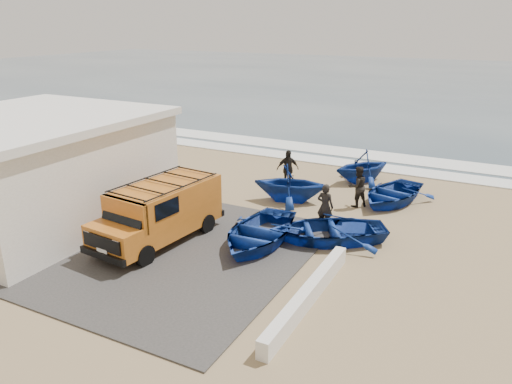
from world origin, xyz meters
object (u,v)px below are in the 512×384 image
at_px(fisherman_front, 325,207).
at_px(parapet, 308,295).
at_px(building, 31,168).
at_px(fisherman_middle, 358,187).
at_px(van, 160,210).
at_px(fisherman_back, 288,169).
at_px(boat_near_left, 258,232).
at_px(boat_near_right, 327,230).
at_px(boat_mid_right, 392,193).
at_px(boat_far_left, 362,166).
at_px(boat_mid_left, 290,183).

bearing_deg(fisherman_front, parapet, 109.15).
bearing_deg(building, fisherman_middle, 33.32).
bearing_deg(van, fisherman_back, 84.13).
bearing_deg(parapet, boat_near_left, 136.65).
distance_m(parapet, van, 6.76).
bearing_deg(parapet, building, 175.42).
height_order(fisherman_front, fisherman_back, fisherman_back).
distance_m(van, fisherman_middle, 8.79).
height_order(boat_near_right, boat_mid_right, boat_near_right).
bearing_deg(parapet, van, 166.28).
distance_m(boat_near_left, fisherman_back, 6.77).
bearing_deg(fisherman_front, building, 26.04).
bearing_deg(boat_near_right, building, -104.20).
bearing_deg(boat_near_left, van, -160.77).
bearing_deg(boat_mid_right, boat_far_left, 144.60).
distance_m(fisherman_front, fisherman_back, 5.27).
relative_size(boat_mid_left, fisherman_back, 1.73).
distance_m(building, boat_mid_left, 10.95).
bearing_deg(van, fisherman_middle, 57.61).
height_order(boat_mid_left, boat_mid_right, boat_mid_left).
height_order(parapet, van, van).
xyz_separation_m(boat_far_left, fisherman_front, (0.41, -6.62, 0.10)).
distance_m(boat_far_left, fisherman_front, 6.64).
xyz_separation_m(boat_near_right, boat_far_left, (-0.91, 7.68, 0.38)).
relative_size(parapet, fisherman_middle, 3.26).
xyz_separation_m(parapet, boat_near_right, (-0.99, 4.41, 0.17)).
relative_size(parapet, boat_near_left, 1.33).
xyz_separation_m(boat_mid_left, fisherman_back, (-0.91, 1.76, 0.08)).
distance_m(building, boat_far_left, 15.40).
xyz_separation_m(parapet, boat_far_left, (-1.90, 12.09, 0.56)).
xyz_separation_m(parapet, fisherman_back, (-4.88, 9.50, 0.67)).
relative_size(van, boat_near_right, 1.26).
xyz_separation_m(fisherman_middle, fisherman_back, (-3.80, 0.99, 0.03)).
bearing_deg(boat_mid_left, fisherman_middle, -90.10).
bearing_deg(boat_near_left, boat_far_left, 79.01).
height_order(building, boat_mid_left, building).
bearing_deg(fisherman_middle, fisherman_front, 36.26).
relative_size(building, boat_near_left, 2.09).
height_order(boat_mid_left, fisherman_middle, fisherman_middle).
bearing_deg(boat_far_left, fisherman_front, -50.29).
xyz_separation_m(parapet, fisherman_front, (-1.49, 5.47, 0.65)).
relative_size(boat_mid_left, boat_mid_right, 0.80).
height_order(boat_mid_left, boat_far_left, boat_mid_left).
xyz_separation_m(building, parapet, (12.50, -1.00, -1.89)).
height_order(boat_near_left, fisherman_back, fisherman_back).
bearing_deg(boat_near_right, boat_mid_right, 136.89).
bearing_deg(boat_mid_right, boat_near_right, -88.87).
height_order(boat_near_left, boat_mid_right, boat_near_left).
distance_m(boat_mid_left, boat_far_left, 4.82).
xyz_separation_m(fisherman_front, fisherman_middle, (0.41, 3.03, -0.01)).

